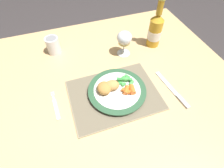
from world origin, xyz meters
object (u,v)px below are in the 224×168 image
(dining_table, at_px, (106,92))
(dinner_plate, at_px, (117,91))
(table_knife, at_px, (174,92))
(wine_glass, at_px, (124,39))
(drinking_cup, at_px, (53,45))
(fork, at_px, (56,107))
(bottle, at_px, (155,30))

(dining_table, distance_m, dinner_plate, 0.14)
(table_knife, bearing_deg, wine_glass, 110.13)
(drinking_cup, bearing_deg, dinner_plate, -59.15)
(dining_table, relative_size, dinner_plate, 4.94)
(fork, xyz_separation_m, wine_glass, (0.38, 0.22, 0.09))
(dining_table, height_order, drinking_cup, drinking_cup)
(wine_glass, bearing_deg, dinner_plate, -117.69)
(fork, relative_size, table_knife, 0.63)
(dining_table, xyz_separation_m, wine_glass, (0.15, 0.15, 0.18))
(table_knife, bearing_deg, fork, 169.70)
(fork, height_order, table_knife, table_knife)
(dining_table, relative_size, fork, 8.69)
(dinner_plate, distance_m, drinking_cup, 0.42)
(dining_table, distance_m, bottle, 0.41)
(dinner_plate, distance_m, table_knife, 0.25)
(dining_table, bearing_deg, dinner_plate, -73.04)
(dining_table, bearing_deg, bottle, 27.11)
(table_knife, height_order, wine_glass, wine_glass)
(bottle, bearing_deg, dining_table, -152.89)
(dinner_plate, xyz_separation_m, bottle, (0.30, 0.25, 0.07))
(drinking_cup, bearing_deg, bottle, -12.07)
(bottle, height_order, drinking_cup, bottle)
(dinner_plate, distance_m, wine_glass, 0.27)
(dinner_plate, bearing_deg, drinking_cup, 120.85)
(dinner_plate, xyz_separation_m, drinking_cup, (-0.21, 0.36, 0.03))
(dinner_plate, height_order, bottle, bottle)
(fork, bearing_deg, wine_glass, 30.04)
(dinner_plate, bearing_deg, dining_table, 106.96)
(drinking_cup, bearing_deg, wine_glass, -20.93)
(dining_table, bearing_deg, drinking_cup, 124.45)
(bottle, bearing_deg, wine_glass, -174.00)
(dinner_plate, bearing_deg, wine_glass, 62.31)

